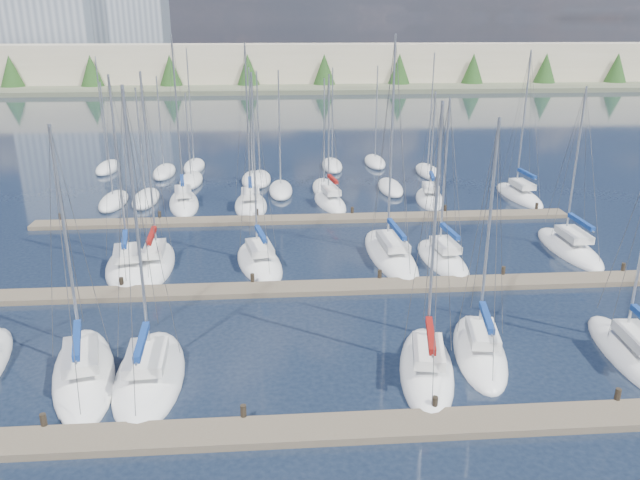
{
  "coord_description": "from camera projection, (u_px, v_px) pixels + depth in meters",
  "views": [
    {
      "loc": [
        -2.5,
        -19.04,
        15.79
      ],
      "look_at": [
        0.0,
        14.0,
        4.0
      ],
      "focal_mm": 35.0,
      "sensor_mm": 36.0,
      "label": 1
    }
  ],
  "objects": [
    {
      "name": "sailboat_m",
      "position": [
        569.0,
        248.0,
        44.97
      ],
      "size": [
        2.8,
        8.83,
        12.26
      ],
      "rotation": [
        0.0,
        0.0,
        0.01
      ],
      "color": "white",
      "rests_on": "ground"
    },
    {
      "name": "sailboat_r",
      "position": [
        519.0,
        195.0,
        58.35
      ],
      "size": [
        3.02,
        8.66,
        13.92
      ],
      "rotation": [
        0.0,
        0.0,
        0.06
      ],
      "color": "white",
      "rests_on": "ground"
    },
    {
      "name": "distant_boats",
      "position": [
        256.0,
        178.0,
        64.07
      ],
      "size": [
        36.93,
        20.75,
        13.3
      ],
      "color": "#9EA0A5",
      "rests_on": "ground"
    },
    {
      "name": "sailboat_q",
      "position": [
        430.0,
        199.0,
        57.29
      ],
      "size": [
        3.43,
        7.32,
        10.51
      ],
      "rotation": [
        0.0,
        0.0,
        -0.14
      ],
      "color": "white",
      "rests_on": "ground"
    },
    {
      "name": "dock_far",
      "position": [
        305.0,
        219.0,
        51.5
      ],
      "size": [
        44.0,
        1.93,
        1.1
      ],
      "color": "#6B5E4C",
      "rests_on": "ground"
    },
    {
      "name": "sailboat_l",
      "position": [
        442.0,
        259.0,
        42.85
      ],
      "size": [
        3.22,
        7.86,
        11.78
      ],
      "rotation": [
        0.0,
        0.0,
        0.09
      ],
      "color": "white",
      "rests_on": "ground"
    },
    {
      "name": "sailboat_k",
      "position": [
        390.0,
        255.0,
        43.68
      ],
      "size": [
        3.52,
        10.7,
        15.65
      ],
      "rotation": [
        0.0,
        0.0,
        0.06
      ],
      "color": "white",
      "rests_on": "ground"
    },
    {
      "name": "sailboat_h",
      "position": [
        129.0,
        267.0,
        41.44
      ],
      "size": [
        4.41,
        8.35,
        13.34
      ],
      "rotation": [
        0.0,
        0.0,
        0.18
      ],
      "color": "white",
      "rests_on": "ground"
    },
    {
      "name": "sailboat_j",
      "position": [
        259.0,
        262.0,
        42.4
      ],
      "size": [
        4.26,
        8.33,
        13.39
      ],
      "rotation": [
        0.0,
        0.0,
        0.19
      ],
      "color": "white",
      "rests_on": "ground"
    },
    {
      "name": "shoreline",
      "position": [
        229.0,
        53.0,
        160.63
      ],
      "size": [
        400.0,
        60.0,
        38.0
      ],
      "color": "#666B51",
      "rests_on": "ground"
    },
    {
      "name": "ground",
      "position": [
        293.0,
        149.0,
        79.73
      ],
      "size": [
        400.0,
        400.0,
        0.0
      ],
      "primitive_type": "plane",
      "color": "#1B2536",
      "rests_on": "ground"
    },
    {
      "name": "sailboat_c",
      "position": [
        150.0,
        375.0,
        28.92
      ],
      "size": [
        3.62,
        8.62,
        14.02
      ],
      "rotation": [
        0.0,
        0.0,
        0.06
      ],
      "color": "white",
      "rests_on": "ground"
    },
    {
      "name": "sailboat_p",
      "position": [
        330.0,
        202.0,
        56.19
      ],
      "size": [
        3.47,
        7.27,
        12.09
      ],
      "rotation": [
        0.0,
        0.0,
        0.17
      ],
      "color": "white",
      "rests_on": "ground"
    },
    {
      "name": "dock_near",
      "position": [
        342.0,
        428.0,
        25.2
      ],
      "size": [
        44.0,
        1.93,
        1.1
      ],
      "color": "#6B5E4C",
      "rests_on": "ground"
    },
    {
      "name": "dock_mid",
      "position": [
        318.0,
        288.0,
        38.35
      ],
      "size": [
        44.0,
        1.93,
        1.1
      ],
      "color": "#6B5E4C",
      "rests_on": "ground"
    },
    {
      "name": "sailboat_d",
      "position": [
        427.0,
        369.0,
        29.44
      ],
      "size": [
        3.98,
        8.44,
        13.32
      ],
      "rotation": [
        0.0,
        0.0,
        -0.19
      ],
      "color": "white",
      "rests_on": "ground"
    },
    {
      "name": "sailboat_b",
      "position": [
        84.0,
        373.0,
        29.1
      ],
      "size": [
        4.99,
        9.43,
        12.4
      ],
      "rotation": [
        0.0,
        0.0,
        0.26
      ],
      "color": "white",
      "rests_on": "ground"
    },
    {
      "name": "sailboat_o",
      "position": [
        251.0,
        205.0,
        55.31
      ],
      "size": [
        3.17,
        7.95,
        14.67
      ],
      "rotation": [
        0.0,
        0.0,
        0.04
      ],
      "color": "white",
      "rests_on": "ground"
    },
    {
      "name": "sailboat_e",
      "position": [
        480.0,
        351.0,
        31.03
      ],
      "size": [
        3.75,
        8.0,
        12.39
      ],
      "rotation": [
        0.0,
        0.0,
        -0.17
      ],
      "color": "white",
      "rests_on": "ground"
    },
    {
      "name": "sailboat_i",
      "position": [
        157.0,
        263.0,
        42.15
      ],
      "size": [
        2.78,
        8.31,
        13.46
      ],
      "rotation": [
        0.0,
        0.0,
        0.06
      ],
      "color": "white",
      "rests_on": "ground"
    },
    {
      "name": "sailboat_f",
      "position": [
        631.0,
        354.0,
        30.69
      ],
      "size": [
        2.89,
        8.5,
        12.08
      ],
      "rotation": [
        0.0,
        0.0,
        -0.07
      ],
      "color": "white",
      "rests_on": "ground"
    },
    {
      "name": "sailboat_n",
      "position": [
        184.0,
        203.0,
        56.0
      ],
      "size": [
        3.8,
        8.82,
        15.28
      ],
      "rotation": [
        0.0,
        0.0,
        0.15
      ],
      "color": "white",
      "rests_on": "ground"
    }
  ]
}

